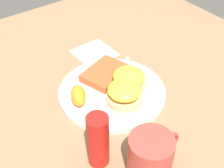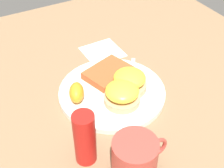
{
  "view_description": "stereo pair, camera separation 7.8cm",
  "coord_description": "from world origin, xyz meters",
  "px_view_note": "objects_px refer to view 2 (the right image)",
  "views": [
    {
      "loc": [
        -0.35,
        -0.48,
        0.54
      ],
      "look_at": [
        0.0,
        0.0,
        0.03
      ],
      "focal_mm": 50.0,
      "sensor_mm": 36.0,
      "label": 1
    },
    {
      "loc": [
        -0.29,
        -0.52,
        0.54
      ],
      "look_at": [
        0.0,
        0.0,
        0.03
      ],
      "focal_mm": 50.0,
      "sensor_mm": 36.0,
      "label": 2
    }
  ],
  "objects_px": {
    "sandwich_benedict_right": "(130,81)",
    "condiment_bottle": "(85,138)",
    "fork": "(131,84)",
    "sandwich_benedict_left": "(122,94)",
    "cup": "(135,159)",
    "orange_wedge": "(77,93)",
    "hashbrown_patty": "(108,73)"
  },
  "relations": [
    {
      "from": "fork",
      "to": "condiment_bottle",
      "type": "relative_size",
      "value": 1.35
    },
    {
      "from": "hashbrown_patty",
      "to": "cup",
      "type": "relative_size",
      "value": 0.99
    },
    {
      "from": "sandwich_benedict_right",
      "to": "fork",
      "type": "relative_size",
      "value": 0.52
    },
    {
      "from": "sandwich_benedict_right",
      "to": "cup",
      "type": "height_order",
      "value": "cup"
    },
    {
      "from": "cup",
      "to": "condiment_bottle",
      "type": "xyz_separation_m",
      "value": [
        -0.07,
        0.08,
        0.02
      ]
    },
    {
      "from": "sandwich_benedict_left",
      "to": "condiment_bottle",
      "type": "height_order",
      "value": "condiment_bottle"
    },
    {
      "from": "orange_wedge",
      "to": "hashbrown_patty",
      "type": "bearing_deg",
      "value": 21.15
    },
    {
      "from": "sandwich_benedict_left",
      "to": "orange_wedge",
      "type": "height_order",
      "value": "sandwich_benedict_left"
    },
    {
      "from": "sandwich_benedict_right",
      "to": "condiment_bottle",
      "type": "relative_size",
      "value": 0.7
    },
    {
      "from": "hashbrown_patty",
      "to": "cup",
      "type": "bearing_deg",
      "value": -108.73
    },
    {
      "from": "hashbrown_patty",
      "to": "cup",
      "type": "height_order",
      "value": "cup"
    },
    {
      "from": "sandwich_benedict_right",
      "to": "condiment_bottle",
      "type": "height_order",
      "value": "condiment_bottle"
    },
    {
      "from": "hashbrown_patty",
      "to": "fork",
      "type": "distance_m",
      "value": 0.07
    },
    {
      "from": "orange_wedge",
      "to": "fork",
      "type": "distance_m",
      "value": 0.15
    },
    {
      "from": "sandwich_benedict_right",
      "to": "hashbrown_patty",
      "type": "relative_size",
      "value": 0.75
    },
    {
      "from": "sandwich_benedict_right",
      "to": "condiment_bottle",
      "type": "distance_m",
      "value": 0.23
    },
    {
      "from": "condiment_bottle",
      "to": "orange_wedge",
      "type": "bearing_deg",
      "value": 72.04
    },
    {
      "from": "sandwich_benedict_left",
      "to": "hashbrown_patty",
      "type": "relative_size",
      "value": 0.75
    },
    {
      "from": "sandwich_benedict_left",
      "to": "fork",
      "type": "height_order",
      "value": "sandwich_benedict_left"
    },
    {
      "from": "sandwich_benedict_left",
      "to": "cup",
      "type": "xyz_separation_m",
      "value": [
        -0.08,
        -0.18,
        0.01
      ]
    },
    {
      "from": "hashbrown_patty",
      "to": "orange_wedge",
      "type": "bearing_deg",
      "value": -158.85
    },
    {
      "from": "orange_wedge",
      "to": "sandwich_benedict_left",
      "type": "bearing_deg",
      "value": -34.2
    },
    {
      "from": "sandwich_benedict_left",
      "to": "hashbrown_patty",
      "type": "bearing_deg",
      "value": 79.19
    },
    {
      "from": "cup",
      "to": "sandwich_benedict_right",
      "type": "bearing_deg",
      "value": 60.84
    },
    {
      "from": "cup",
      "to": "condiment_bottle",
      "type": "relative_size",
      "value": 0.94
    },
    {
      "from": "sandwich_benedict_right",
      "to": "condiment_bottle",
      "type": "bearing_deg",
      "value": -144.66
    },
    {
      "from": "sandwich_benedict_right",
      "to": "fork",
      "type": "xyz_separation_m",
      "value": [
        0.01,
        0.01,
        -0.02
      ]
    },
    {
      "from": "hashbrown_patty",
      "to": "orange_wedge",
      "type": "height_order",
      "value": "orange_wedge"
    },
    {
      "from": "sandwich_benedict_right",
      "to": "cup",
      "type": "distance_m",
      "value": 0.24
    },
    {
      "from": "orange_wedge",
      "to": "cup",
      "type": "height_order",
      "value": "cup"
    },
    {
      "from": "cup",
      "to": "condiment_bottle",
      "type": "distance_m",
      "value": 0.11
    },
    {
      "from": "orange_wedge",
      "to": "condiment_bottle",
      "type": "xyz_separation_m",
      "value": [
        -0.05,
        -0.16,
        0.03
      ]
    }
  ]
}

